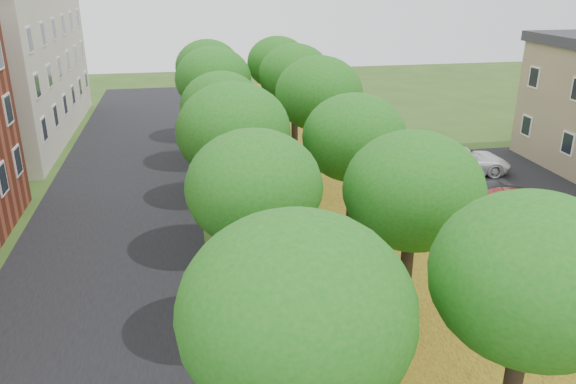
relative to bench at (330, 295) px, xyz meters
name	(u,v)px	position (x,y,z in m)	size (l,w,h in m)	color
street_asphalt	(113,234)	(-8.01, 7.57, -0.48)	(8.00, 70.00, 0.01)	black
footpath	(278,221)	(-0.51, 7.57, -0.48)	(3.20, 70.00, 0.01)	black
leaf_verge	(379,213)	(4.49, 7.57, -0.48)	(7.50, 70.00, 0.01)	#A6901E
parking_lot	(526,194)	(12.99, 8.57, -0.48)	(9.00, 16.00, 0.01)	black
tree_row_west	(227,121)	(-2.71, 7.57, 4.43)	(4.16, 34.16, 6.72)	black
tree_row_east	(335,116)	(2.09, 7.57, 4.43)	(4.16, 34.16, 6.72)	black
bench	(330,295)	(0.00, 0.00, 0.00)	(1.10, 2.06, 0.94)	#242E28
car_silver	(557,222)	(11.26, 3.69, 0.17)	(1.56, 3.87, 1.32)	#B3B3B8
car_red	(519,207)	(10.49, 5.43, 0.22)	(1.50, 4.29, 1.41)	maroon
car_grey	(497,195)	(10.49, 7.28, 0.14)	(1.75, 4.30, 1.25)	#303135
car_white	(463,160)	(11.26, 12.43, 0.25)	(2.44, 5.29, 1.47)	white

